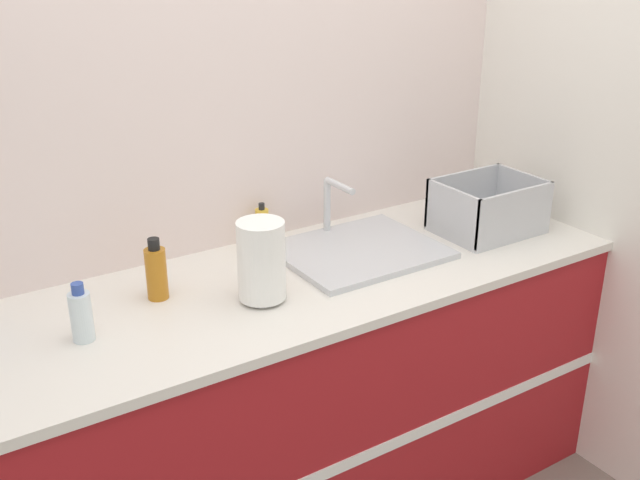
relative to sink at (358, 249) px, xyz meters
The scene contains 9 objects.
wall_back 0.61m from the sink, 136.37° to the left, with size 4.63×0.06×2.60m.
wall_right 0.90m from the sink, ahead, with size 0.06×2.67×2.60m.
counter_cabinet 0.57m from the sink, behind, with size 2.25×0.70×0.89m.
sink is the anchor object (origin of this frame).
paper_towel_roll 0.45m from the sink, 163.57° to the right, with size 0.14×0.14×0.24m.
dish_rack 0.50m from the sink, 10.11° to the right, with size 0.34×0.26×0.19m.
bottle_amber 0.67m from the sink, behind, with size 0.06×0.06×0.18m.
bottle_clear 0.92m from the sink, behind, with size 0.06×0.06×0.16m.
soap_dispenser 0.33m from the sink, 133.54° to the left, with size 0.04×0.04×0.15m.
Camera 1 is at (-0.99, -1.43, 1.87)m, focal length 42.00 mm.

